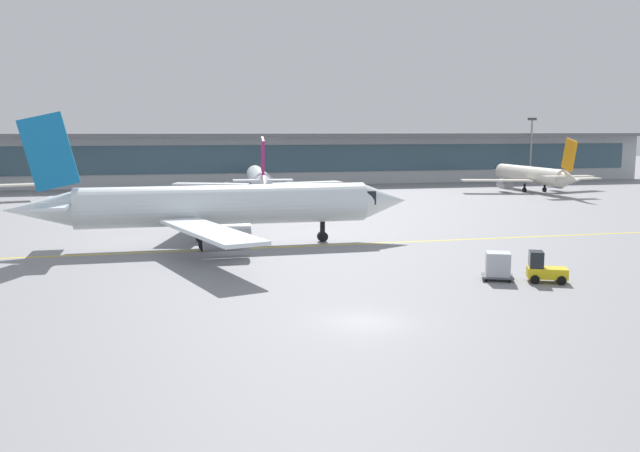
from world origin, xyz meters
TOP-DOWN VIEW (x-y plane):
  - ground_plane at (0.00, 0.00)m, footprint 400.00×400.00m
  - taxiway_centreline_stripe at (-4.99, 24.21)m, footprint 110.00×1.35m
  - terminal_concourse at (0.00, 94.53)m, footprint 180.58×11.00m
  - gate_airplane_1 at (4.16, 70.36)m, footprint 26.15×28.22m
  - gate_airplane_2 at (49.91, 68.93)m, footprint 25.46×27.28m
  - taxiing_regional_jet at (-5.45, 26.21)m, footprint 35.36×32.98m
  - baggage_tug at (14.63, 6.50)m, footprint 2.94×2.41m
  - cargo_dolly_lead at (11.87, 7.72)m, footprint 2.57×2.31m
  - apron_light_mast_1 at (60.37, 87.29)m, footprint 1.80×0.36m

SIDE VIEW (x-z plane):
  - ground_plane at x=0.00m, z-range 0.00..0.00m
  - taxiway_centreline_stripe at x=-4.99m, z-range 0.00..0.01m
  - baggage_tug at x=14.63m, z-range -0.16..1.94m
  - cargo_dolly_lead at x=11.87m, z-range 0.08..2.02m
  - gate_airplane_2 at x=49.91m, z-range -1.81..7.25m
  - gate_airplane_1 at x=4.16m, z-range -1.87..7.47m
  - taxiing_regional_jet at x=-5.45m, z-range -2.35..9.39m
  - terminal_concourse at x=0.00m, z-range 0.12..9.72m
  - apron_light_mast_1 at x=60.37m, z-range 0.68..13.26m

